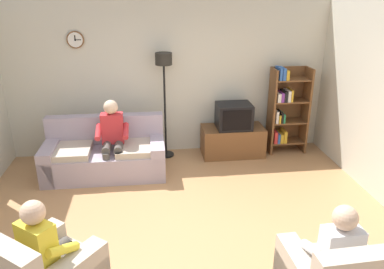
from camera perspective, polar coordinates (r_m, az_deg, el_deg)
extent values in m
plane|color=#B27F51|center=(4.81, -1.00, -14.71)|extent=(12.00, 12.00, 0.00)
cube|color=beige|center=(6.70, -3.49, 8.55)|extent=(6.20, 0.12, 2.70)
cylinder|color=brown|center=(6.59, -17.35, 13.62)|extent=(0.28, 0.03, 0.28)
cylinder|color=white|center=(6.58, -17.37, 13.60)|extent=(0.24, 0.01, 0.24)
cube|color=black|center=(6.57, -17.41, 13.85)|extent=(0.02, 0.01, 0.09)
cube|color=black|center=(6.56, -17.03, 13.62)|extent=(0.11, 0.01, 0.01)
cube|color=#A899A8|center=(6.21, -13.04, -4.20)|extent=(1.90, 0.85, 0.42)
cube|color=#A899A8|center=(6.37, -13.06, 0.85)|extent=(1.90, 0.21, 0.48)
cube|color=#A899A8|center=(6.13, -5.27, -3.32)|extent=(0.22, 0.84, 0.56)
cube|color=#A899A8|center=(6.34, -20.66, -3.85)|extent=(0.22, 0.84, 0.56)
cube|color=#BCAD99|center=(6.02, -8.56, -2.00)|extent=(0.60, 0.68, 0.10)
cube|color=#BCAD99|center=(6.14, -17.92, -2.35)|extent=(0.60, 0.68, 0.10)
cube|color=brown|center=(6.80, 6.18, -0.98)|extent=(1.10, 0.56, 0.53)
cube|color=black|center=(7.02, 5.73, 0.02)|extent=(1.10, 0.04, 0.03)
cube|color=black|center=(6.61, 6.39, 2.84)|extent=(0.60, 0.48, 0.44)
cube|color=black|center=(6.39, 6.88, 2.14)|extent=(0.50, 0.01, 0.36)
cube|color=brown|center=(6.86, 11.98, 3.43)|extent=(0.04, 0.36, 1.55)
cube|color=brown|center=(7.09, 16.90, 3.54)|extent=(0.04, 0.36, 1.55)
cube|color=brown|center=(7.12, 14.00, 3.91)|extent=(0.64, 0.02, 1.55)
cube|color=brown|center=(7.16, 14.05, -0.94)|extent=(0.60, 0.34, 0.02)
cube|color=red|center=(7.02, 12.36, -0.19)|extent=(0.06, 0.28, 0.22)
cube|color=#2D59A5|center=(7.04, 12.80, -0.34)|extent=(0.04, 0.28, 0.17)
cube|color=gold|center=(7.06, 13.22, -0.34)|extent=(0.05, 0.28, 0.17)
cube|color=gold|center=(7.08, 13.73, -0.12)|extent=(0.05, 0.28, 0.22)
cube|color=brown|center=(7.02, 14.33, 1.98)|extent=(0.60, 0.34, 0.02)
cube|color=silver|center=(6.88, 12.55, 2.82)|extent=(0.04, 0.28, 0.22)
cube|color=gold|center=(6.91, 12.92, 2.53)|extent=(0.04, 0.28, 0.14)
cube|color=black|center=(6.92, 13.28, 2.71)|extent=(0.03, 0.28, 0.19)
cube|color=#267F4C|center=(6.94, 13.56, 2.62)|extent=(0.03, 0.28, 0.16)
cube|color=brown|center=(6.91, 14.62, 5.02)|extent=(0.60, 0.34, 0.02)
cube|color=silver|center=(6.79, 12.85, 5.66)|extent=(0.06, 0.28, 0.15)
cube|color=#72338C|center=(6.80, 13.32, 5.70)|extent=(0.05, 0.28, 0.16)
cube|color=black|center=(6.82, 13.78, 5.79)|extent=(0.05, 0.28, 0.18)
cube|color=silver|center=(6.84, 14.27, 5.85)|extent=(0.05, 0.28, 0.20)
cube|color=gold|center=(6.86, 14.67, 5.90)|extent=(0.03, 0.28, 0.21)
cube|color=brown|center=(6.82, 14.93, 8.14)|extent=(0.60, 0.34, 0.02)
cube|color=#2D59A5|center=(6.69, 13.08, 9.10)|extent=(0.04, 0.28, 0.21)
cube|color=#2D59A5|center=(6.71, 13.58, 9.06)|extent=(0.06, 0.28, 0.20)
cube|color=gold|center=(6.73, 14.06, 8.90)|extent=(0.05, 0.28, 0.17)
cylinder|color=black|center=(6.83, -3.95, -3.05)|extent=(0.28, 0.28, 0.03)
cylinder|color=black|center=(6.53, -4.13, 3.64)|extent=(0.04, 0.04, 1.70)
cylinder|color=black|center=(6.32, -4.35, 11.44)|extent=(0.28, 0.28, 0.20)
cube|color=#BCAD99|center=(3.67, -26.55, -17.74)|extent=(0.74, 0.64, 0.50)
cube|color=#BCAD99|center=(4.25, -23.47, -17.60)|extent=(0.65, 0.75, 0.56)
cube|color=red|center=(6.02, -12.02, 0.96)|extent=(0.34, 0.20, 0.48)
sphere|color=beige|center=(5.90, -12.28, 4.11)|extent=(0.22, 0.22, 0.22)
cylinder|color=#4C4742|center=(5.92, -11.12, -1.82)|extent=(0.13, 0.38, 0.13)
cylinder|color=#4C4742|center=(5.94, -12.85, -1.89)|extent=(0.13, 0.38, 0.13)
cylinder|color=#4C4742|center=(5.87, -11.05, -5.06)|extent=(0.11, 0.11, 0.52)
cylinder|color=#4C4742|center=(5.89, -12.80, -5.12)|extent=(0.11, 0.11, 0.52)
cylinder|color=red|center=(5.92, -10.06, 0.53)|extent=(0.09, 0.33, 0.20)
cylinder|color=red|center=(5.96, -14.09, 0.35)|extent=(0.09, 0.33, 0.20)
cube|color=yellow|center=(3.79, -22.44, -15.45)|extent=(0.39, 0.37, 0.48)
sphere|color=#D8AD8C|center=(3.60, -23.10, -10.87)|extent=(0.22, 0.22, 0.22)
cylinder|color=#4C4742|center=(4.07, -20.56, -16.50)|extent=(0.34, 0.38, 0.13)
cylinder|color=#4C4742|center=(3.95, -18.84, -17.52)|extent=(0.34, 0.38, 0.13)
cylinder|color=#4C4742|center=(4.29, -18.12, -17.66)|extent=(0.15, 0.15, 0.40)
cylinder|color=#4C4742|center=(4.18, -16.40, -18.65)|extent=(0.15, 0.15, 0.40)
cylinder|color=yellow|center=(3.99, -23.11, -13.87)|extent=(0.28, 0.32, 0.20)
cylinder|color=yellow|center=(3.70, -19.09, -16.25)|extent=(0.28, 0.32, 0.20)
cube|color=silver|center=(3.70, 21.61, -16.31)|extent=(0.35, 0.21, 0.48)
sphere|color=#D8AD8C|center=(3.51, 22.31, -11.65)|extent=(0.22, 0.22, 0.22)
cylinder|color=#2D334C|center=(3.93, 18.51, -17.77)|extent=(0.14, 0.38, 0.13)
cylinder|color=#2D334C|center=(4.01, 20.91, -17.26)|extent=(0.14, 0.38, 0.13)
cylinder|color=#2D334C|center=(4.19, 16.93, -18.58)|extent=(0.11, 0.11, 0.40)
cylinder|color=#2D334C|center=(4.27, 19.22, -18.10)|extent=(0.11, 0.11, 0.40)
cylinder|color=silver|center=(3.68, 17.84, -16.28)|extent=(0.10, 0.33, 0.20)
cylinder|color=silver|center=(3.88, 23.60, -15.09)|extent=(0.10, 0.33, 0.20)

